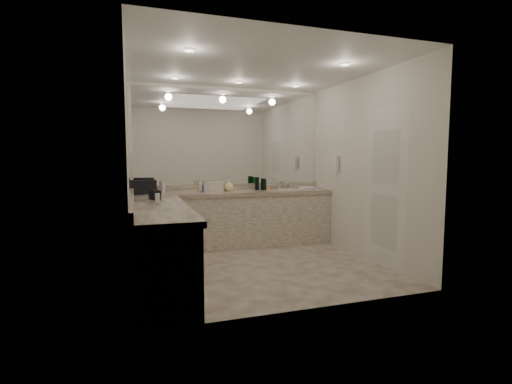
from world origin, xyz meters
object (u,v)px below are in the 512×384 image
object	(u,v)px
sink	(289,190)
soap_bottle_a	(201,185)
wall_phone	(336,163)
soap_bottle_c	(229,185)
cream_cosmetic_case	(214,186)
hand_towel	(308,188)
black_toiletry_bag	(142,187)
soap_bottle_b	(207,186)

from	to	relation	value
sink	soap_bottle_a	xyz separation A→B (m)	(-1.50, 0.05, 0.11)
soap_bottle_a	wall_phone	bearing A→B (deg)	-14.59
wall_phone	soap_bottle_c	xyz separation A→B (m)	(-1.65, 0.53, -0.35)
cream_cosmetic_case	hand_towel	size ratio (longest dim) A/B	1.13
sink	soap_bottle_c	world-z (taller)	soap_bottle_c
soap_bottle_a	soap_bottle_c	xyz separation A→B (m)	(0.46, -0.02, -0.01)
black_toiletry_bag	soap_bottle_a	distance (m)	0.90
soap_bottle_a	soap_bottle_b	bearing A→B (deg)	-45.65
wall_phone	soap_bottle_c	distance (m)	1.77
sink	soap_bottle_a	world-z (taller)	soap_bottle_a
black_toiletry_bag	soap_bottle_b	world-z (taller)	black_toiletry_bag
wall_phone	cream_cosmetic_case	world-z (taller)	wall_phone
wall_phone	soap_bottle_a	world-z (taller)	wall_phone
soap_bottle_b	wall_phone	bearing A→B (deg)	-12.94
soap_bottle_a	soap_bottle_c	bearing A→B (deg)	-2.15
sink	soap_bottle_a	distance (m)	1.51
wall_phone	soap_bottle_a	bearing A→B (deg)	165.41
hand_towel	soap_bottle_b	distance (m)	1.74
cream_cosmetic_case	hand_towel	xyz separation A→B (m)	(1.61, -0.10, -0.06)
wall_phone	hand_towel	distance (m)	0.67
black_toiletry_bag	soap_bottle_b	distance (m)	0.98
cream_cosmetic_case	soap_bottle_c	bearing A→B (deg)	2.11
cream_cosmetic_case	soap_bottle_b	distance (m)	0.14
soap_bottle_b	soap_bottle_c	world-z (taller)	soap_bottle_b
soap_bottle_a	soap_bottle_b	size ratio (longest dim) A/B	1.03
soap_bottle_c	sink	bearing A→B (deg)	-1.71
sink	hand_towel	size ratio (longest dim) A/B	1.74
sink	cream_cosmetic_case	world-z (taller)	cream_cosmetic_case
cream_cosmetic_case	black_toiletry_bag	bearing A→B (deg)	-176.52
black_toiletry_bag	cream_cosmetic_case	bearing A→B (deg)	2.34
hand_towel	black_toiletry_bag	bearing A→B (deg)	178.76
soap_bottle_c	soap_bottle_b	bearing A→B (deg)	-170.05
sink	cream_cosmetic_case	distance (m)	1.30
wall_phone	black_toiletry_bag	size ratio (longest dim) A/B	0.64
sink	cream_cosmetic_case	xyz separation A→B (m)	(-1.29, 0.03, 0.09)
cream_cosmetic_case	soap_bottle_b	size ratio (longest dim) A/B	1.43
black_toiletry_bag	soap_bottle_a	size ratio (longest dim) A/B	1.83
wall_phone	black_toiletry_bag	distance (m)	3.06
soap_bottle_a	soap_bottle_c	size ratio (longest dim) A/B	1.07
black_toiletry_bag	hand_towel	size ratio (longest dim) A/B	1.49
wall_phone	soap_bottle_a	xyz separation A→B (m)	(-2.11, 0.55, -0.35)
soap_bottle_c	wall_phone	bearing A→B (deg)	-17.87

